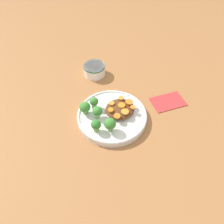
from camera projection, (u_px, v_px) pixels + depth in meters
ground_plane at (112, 118)px, 0.82m from camera, size 4.00×4.00×0.00m
plate at (112, 116)px, 0.81m from camera, size 0.26×0.26×0.03m
dip_bowl at (94, 69)px, 0.97m from camera, size 0.10×0.10×0.05m
stew_mound at (121, 110)px, 0.80m from camera, size 0.11×0.10×0.03m
broccoli_floret_0 at (97, 111)px, 0.77m from camera, size 0.04×0.04×0.05m
broccoli_floret_1 at (110, 124)px, 0.73m from camera, size 0.04×0.04×0.06m
broccoli_floret_2 at (94, 102)px, 0.80m from camera, size 0.03×0.03×0.05m
broccoli_floret_3 at (96, 125)px, 0.73m from camera, size 0.03×0.03×0.05m
broccoli_floret_4 at (85, 108)px, 0.78m from camera, size 0.04×0.04×0.05m
carrot_slice_0 at (117, 116)px, 0.76m from camera, size 0.02×0.02×0.01m
carrot_slice_1 at (122, 106)px, 0.79m from camera, size 0.03×0.03×0.01m
carrot_slice_2 at (112, 103)px, 0.80m from camera, size 0.02×0.02×0.00m
carrot_slice_3 at (133, 107)px, 0.79m from camera, size 0.02×0.02×0.00m
carrot_slice_4 at (110, 109)px, 0.78m from camera, size 0.02×0.02×0.01m
carrot_slice_5 at (121, 98)px, 0.82m from camera, size 0.02×0.02×0.01m
carrot_slice_6 at (125, 112)px, 0.77m from camera, size 0.03×0.03×0.00m
carrot_slice_7 at (129, 102)px, 0.81m from camera, size 0.03×0.03×0.01m
napkin at (168, 101)px, 0.87m from camera, size 0.14×0.11×0.01m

